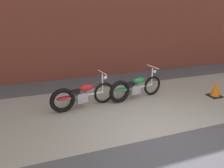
{
  "coord_description": "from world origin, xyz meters",
  "views": [
    {
      "loc": [
        -2.32,
        -3.33,
        2.74
      ],
      "look_at": [
        -0.59,
        1.8,
        0.75
      ],
      "focal_mm": 31.93,
      "sensor_mm": 36.0,
      "label": 1
    }
  ],
  "objects": [
    {
      "name": "motorcycle_green",
      "position": [
        0.23,
        2.14,
        0.4
      ],
      "size": [
        1.99,
        0.63,
        1.03
      ],
      "rotation": [
        0.0,
        0.0,
        0.17
      ],
      "color": "black",
      "rests_on": "ground"
    },
    {
      "name": "sidewalk_slab",
      "position": [
        0.0,
        1.75,
        0.0
      ],
      "size": [
        36.0,
        3.5,
        0.01
      ],
      "primitive_type": "cube",
      "color": "gray",
      "rests_on": "ground"
    },
    {
      "name": "brick_building_wall",
      "position": [
        0.0,
        5.2,
        3.03
      ],
      "size": [
        36.0,
        0.5,
        6.07
      ],
      "primitive_type": "cube",
      "color": "brown",
      "rests_on": "ground"
    },
    {
      "name": "traffic_cone",
      "position": [
        2.99,
        1.46,
        0.25
      ],
      "size": [
        0.4,
        0.4,
        0.55
      ],
      "color": "orange",
      "rests_on": "ground"
    },
    {
      "name": "ground_plane",
      "position": [
        0.0,
        0.0,
        0.0
      ],
      "size": [
        80.0,
        80.0,
        0.0
      ],
      "primitive_type": "plane",
      "color": "#47474C"
    },
    {
      "name": "motorcycle_red",
      "position": [
        -1.53,
        2.05,
        0.4
      ],
      "size": [
        1.99,
        0.63,
        1.03
      ],
      "rotation": [
        0.0,
        0.0,
        0.17
      ],
      "color": "black",
      "rests_on": "ground"
    }
  ]
}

